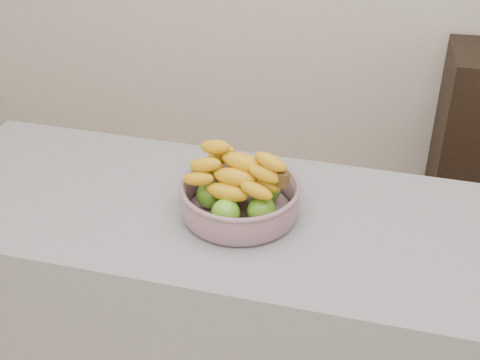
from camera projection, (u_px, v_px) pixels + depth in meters
The scene contains 2 objects.
counter at pixel (295, 350), 1.90m from camera, with size 2.00×0.60×0.90m, color gray.
fruit_bowl at pixel (240, 195), 1.66m from camera, with size 0.30×0.30×0.18m.
Camera 1 is at (0.19, -0.99, 1.89)m, focal length 50.00 mm.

